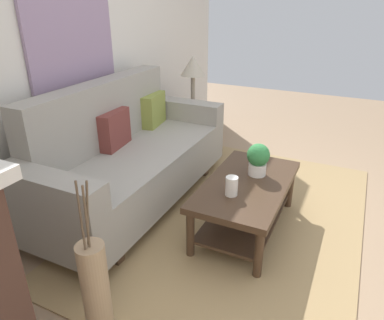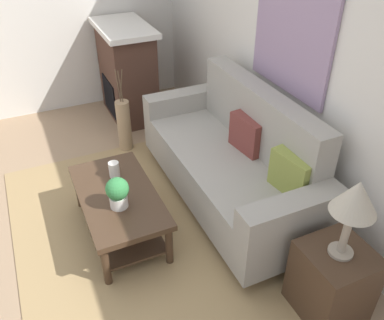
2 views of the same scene
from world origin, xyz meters
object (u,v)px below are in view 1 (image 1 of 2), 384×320
at_px(throw_pillow_olive, 154,110).
at_px(tabletop_vase, 232,186).
at_px(potted_plant_tabletop, 258,158).
at_px(floor_vase, 96,290).
at_px(throw_pillow_maroon, 115,129).
at_px(side_table, 193,127).
at_px(couch, 129,158).
at_px(framed_painting, 70,24).
at_px(table_lamp, 193,68).
at_px(coffee_table, 246,195).

bearing_deg(throw_pillow_olive, tabletop_vase, -126.66).
relative_size(potted_plant_tabletop, floor_vase, 0.44).
xyz_separation_m(throw_pillow_maroon, side_table, (1.36, -0.10, -0.40)).
bearing_deg(couch, potted_plant_tabletop, -80.70).
bearing_deg(tabletop_vase, side_table, 33.94).
bearing_deg(framed_painting, couch, -90.00).
xyz_separation_m(couch, tabletop_vase, (-0.21, -1.04, 0.07)).
bearing_deg(floor_vase, framed_painting, 41.59).
bearing_deg(tabletop_vase, throw_pillow_maroon, 79.68).
relative_size(throw_pillow_maroon, table_lamp, 0.63).
relative_size(potted_plant_tabletop, framed_painting, 0.27).
distance_m(potted_plant_tabletop, framed_painting, 1.86).
bearing_deg(potted_plant_tabletop, throw_pillow_olive, 69.12).
relative_size(couch, tabletop_vase, 14.89).
bearing_deg(framed_painting, floor_vase, -138.41).
height_order(couch, tabletop_vase, couch).
distance_m(throw_pillow_maroon, side_table, 1.42).
relative_size(couch, floor_vase, 3.59).
relative_size(couch, side_table, 3.79).
bearing_deg(couch, floor_vase, -152.64).
relative_size(throw_pillow_olive, table_lamp, 0.63).
distance_m(coffee_table, floor_vase, 1.36).
distance_m(tabletop_vase, floor_vase, 1.14).
xyz_separation_m(throw_pillow_olive, framed_painting, (-0.65, 0.34, 0.85)).
bearing_deg(potted_plant_tabletop, table_lamp, 43.85).
bearing_deg(side_table, couch, -179.09).
xyz_separation_m(couch, table_lamp, (1.36, 0.02, 0.56)).
height_order(throw_pillow_olive, tabletop_vase, throw_pillow_olive).
distance_m(couch, coffee_table, 1.09).
height_order(table_lamp, framed_painting, framed_painting).
xyz_separation_m(tabletop_vase, framed_painting, (0.21, 1.50, 1.03)).
xyz_separation_m(coffee_table, table_lamp, (1.34, 1.10, 0.68)).
bearing_deg(framed_painting, tabletop_vase, -98.01).
distance_m(coffee_table, potted_plant_tabletop, 0.30).
bearing_deg(coffee_table, potted_plant_tabletop, -9.94).
distance_m(tabletop_vase, framed_painting, 1.83).
xyz_separation_m(tabletop_vase, table_lamp, (1.57, 1.06, 0.49)).
bearing_deg(floor_vase, table_lamp, 14.44).
distance_m(couch, tabletop_vase, 1.06).
bearing_deg(framed_painting, potted_plant_tabletop, -83.42).
height_order(tabletop_vase, table_lamp, table_lamp).
relative_size(floor_vase, framed_painting, 0.60).
bearing_deg(throw_pillow_olive, framed_painting, 152.44).
bearing_deg(throw_pillow_maroon, framed_painting, 90.00).
bearing_deg(table_lamp, throw_pillow_olive, 171.55).
height_order(coffee_table, table_lamp, table_lamp).
bearing_deg(table_lamp, couch, -179.09).
bearing_deg(floor_vase, coffee_table, -18.42).
xyz_separation_m(couch, throw_pillow_maroon, (0.00, 0.13, 0.25)).
distance_m(tabletop_vase, side_table, 1.91).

